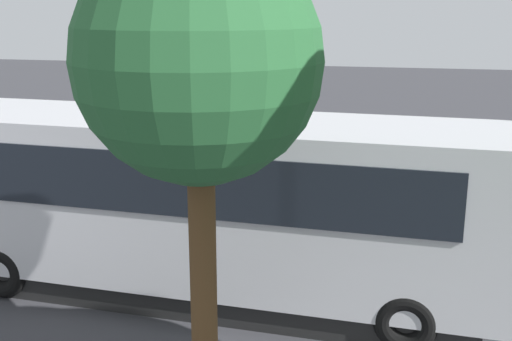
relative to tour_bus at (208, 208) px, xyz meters
name	(u,v)px	position (x,y,z in m)	size (l,w,h in m)	color
ground_plane	(307,215)	(-1.11, -4.84, -1.64)	(80.00, 80.00, 0.00)	#38383D
tour_bus	(208,208)	(0.00, 0.00, 0.00)	(10.22, 2.94, 3.25)	silver
spectator_far_left	(279,196)	(-0.72, -3.04, -0.63)	(0.58, 0.35, 1.71)	#473823
spectator_left	(231,193)	(0.39, -3.02, -0.64)	(0.58, 0.37, 1.70)	#473823
spectator_centre	(196,191)	(1.20, -2.95, -0.61)	(0.58, 0.36, 1.74)	#473823
parked_motorcycle_silver	(202,231)	(0.72, -1.85, -1.16)	(2.05, 0.62, 0.99)	black
stunt_motorcycle	(265,150)	(0.55, -7.46, -0.63)	(1.83, 1.16, 1.73)	black
tree_left	(198,44)	(-1.08, 3.63, 3.10)	(2.74, 2.74, 6.35)	#51381E
bay_line_b	(446,209)	(-4.57, -6.13, -1.64)	(0.16, 4.13, 0.01)	white
bay_line_c	(333,201)	(-1.63, -6.13, -1.64)	(0.17, 4.38, 0.01)	white
bay_line_d	(228,194)	(1.31, -6.13, -1.64)	(0.15, 3.53, 0.01)	white
bay_line_e	(131,187)	(4.26, -6.13, -1.64)	(0.17, 4.43, 0.01)	white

